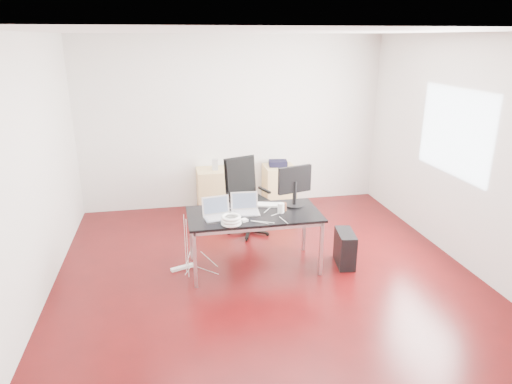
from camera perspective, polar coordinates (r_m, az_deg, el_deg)
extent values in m
plane|color=#390607|center=(5.73, 1.08, -9.83)|extent=(5.00, 5.00, 0.00)
plane|color=silver|center=(5.03, 1.28, 19.42)|extent=(5.00, 5.00, 0.00)
plane|color=silver|center=(7.61, -2.87, 8.59)|extent=(5.00, 0.00, 5.00)
plane|color=silver|center=(2.97, 11.60, -8.57)|extent=(5.00, 0.00, 5.00)
plane|color=silver|center=(5.29, -26.35, 2.08)|extent=(0.00, 5.00, 5.00)
plane|color=silver|center=(6.23, 24.36, 4.63)|extent=(0.00, 5.00, 5.00)
plane|color=white|center=(6.34, 23.47, 6.84)|extent=(0.00, 1.50, 1.50)
cube|color=black|center=(5.52, -0.25, -2.79)|extent=(1.60, 0.80, 0.03)
cube|color=silver|center=(5.27, -7.64, -8.42)|extent=(0.04, 0.04, 0.70)
cube|color=silver|center=(5.90, -8.10, -5.36)|extent=(0.04, 0.04, 0.70)
cube|color=silver|center=(5.54, 8.15, -7.04)|extent=(0.04, 0.04, 0.70)
cube|color=silver|center=(6.14, 6.03, -4.27)|extent=(0.04, 0.04, 0.70)
cylinder|color=black|center=(6.69, -0.92, -3.26)|extent=(0.06, 0.06, 0.47)
cube|color=black|center=(6.59, -0.93, -1.12)|extent=(0.61, 0.59, 0.06)
cube|color=black|center=(6.68, -1.89, 1.89)|extent=(0.47, 0.25, 0.55)
cube|color=tan|center=(7.57, -5.43, 0.24)|extent=(0.50, 0.50, 0.70)
cube|color=tan|center=(7.75, 2.89, 0.76)|extent=(0.50, 0.50, 0.70)
cube|color=black|center=(5.90, 11.05, -6.93)|extent=(0.27, 0.48, 0.44)
cylinder|color=black|center=(7.32, -3.97, -2.10)|extent=(0.27, 0.27, 0.28)
cube|color=white|center=(5.84, -9.18, -9.29)|extent=(0.30, 0.16, 0.04)
cube|color=silver|center=(5.36, -4.69, -3.27)|extent=(0.36, 0.28, 0.01)
cube|color=silver|center=(5.42, -5.05, -1.69)|extent=(0.33, 0.10, 0.22)
cube|color=#475166|center=(5.42, -5.04, -1.71)|extent=(0.29, 0.08, 0.18)
cube|color=silver|center=(5.49, -1.30, -2.68)|extent=(0.34, 0.25, 0.01)
cube|color=silver|center=(5.55, -1.44, -1.12)|extent=(0.33, 0.06, 0.22)
cube|color=#475166|center=(5.55, -1.43, -1.14)|extent=(0.29, 0.05, 0.18)
cylinder|color=black|center=(5.77, 4.81, -1.60)|extent=(0.26, 0.26, 0.02)
cylinder|color=black|center=(5.72, 4.86, -0.10)|extent=(0.05, 0.05, 0.30)
cube|color=black|center=(5.68, 4.86, 1.57)|extent=(0.45, 0.16, 0.34)
cube|color=#475166|center=(5.71, 4.79, 1.65)|extent=(0.38, 0.10, 0.29)
cube|color=white|center=(5.75, 1.38, -1.59)|extent=(0.46, 0.25, 0.02)
cylinder|color=white|center=(5.51, 3.13, -2.00)|extent=(0.09, 0.09, 0.12)
cylinder|color=#562D1D|center=(5.58, 3.46, -1.85)|extent=(0.08, 0.08, 0.10)
torus|color=white|center=(5.18, -3.11, -3.89)|extent=(0.24, 0.24, 0.04)
torus|color=white|center=(5.17, -3.12, -3.52)|extent=(0.23, 0.23, 0.04)
torus|color=white|center=(5.16, -3.13, -3.15)|extent=(0.22, 0.22, 0.04)
cube|color=white|center=(5.27, -1.48, -3.55)|extent=(0.09, 0.09, 0.03)
cube|color=#9E9E9E|center=(7.43, -5.13, 3.44)|extent=(0.10, 0.09, 0.18)
cube|color=black|center=(7.65, 2.76, 3.61)|extent=(0.33, 0.28, 0.09)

